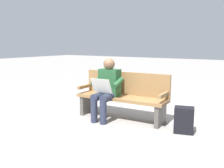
# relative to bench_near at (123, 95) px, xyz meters

# --- Properties ---
(ground_plane) EXTENTS (40.00, 40.00, 0.00)m
(ground_plane) POSITION_rel_bench_near_xyz_m (-0.00, 0.07, -0.46)
(ground_plane) COLOR gray
(bench_near) EXTENTS (1.82, 0.56, 0.90)m
(bench_near) POSITION_rel_bench_near_xyz_m (0.00, 0.00, 0.00)
(bench_near) COLOR olive
(bench_near) RESTS_ON ground
(person_seated) EXTENTS (0.58, 0.59, 1.18)m
(person_seated) POSITION_rel_bench_near_xyz_m (0.22, 0.24, 0.17)
(person_seated) COLOR #23512D
(person_seated) RESTS_ON ground
(backpack) EXTENTS (0.36, 0.32, 0.43)m
(backpack) POSITION_rel_bench_near_xyz_m (-1.26, 0.16, -0.25)
(backpack) COLOR black
(backpack) RESTS_ON ground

